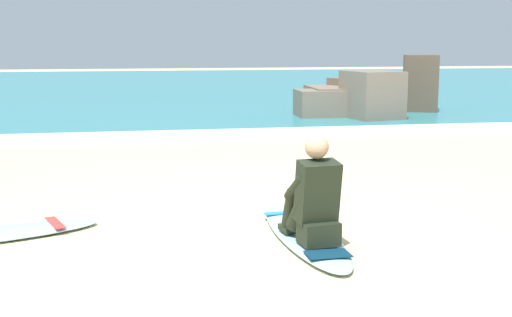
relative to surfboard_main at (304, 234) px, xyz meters
The scene contains 6 objects.
ground_plane 0.48m from the surfboard_main, 161.58° to the left, with size 80.00×80.00×0.00m, color beige.
sea 20.43m from the surfboard_main, 91.29° to the left, with size 80.00×28.00×0.10m, color teal.
breaking_foam 6.74m from the surfboard_main, 93.90° to the left, with size 80.00×0.90×0.11m, color white.
surfboard_main is the anchor object (origin of this frame).
surfer_seated 0.53m from the surfboard_main, 91.35° to the right, with size 0.43×0.74×0.95m.
rock_outcrop_distant 10.30m from the surfboard_main, 67.38° to the left, with size 3.85×3.17×1.47m.
Camera 1 is at (-1.11, -6.09, 1.80)m, focal length 47.86 mm.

